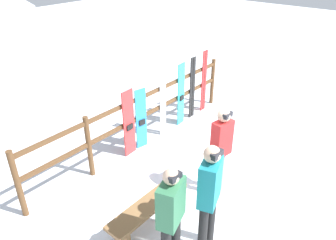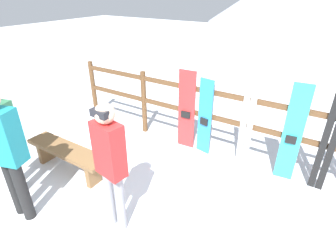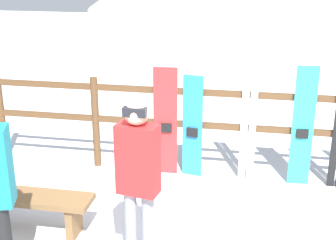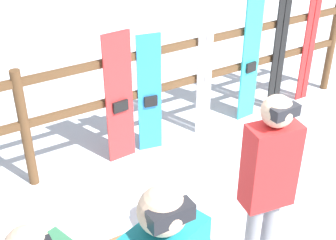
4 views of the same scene
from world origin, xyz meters
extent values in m
cylinder|color=brown|center=(-2.82, 2.18, 0.64)|extent=(0.10, 0.10, 1.28)
cylinder|color=brown|center=(-1.41, 2.18, 0.64)|extent=(0.10, 0.10, 1.28)
cylinder|color=brown|center=(0.00, 2.18, 0.64)|extent=(0.10, 0.10, 1.28)
cylinder|color=brown|center=(1.41, 2.18, 0.64)|extent=(0.10, 0.10, 1.28)
cube|color=brown|center=(0.00, 2.18, 0.70)|extent=(5.64, 0.05, 0.08)
cube|color=brown|center=(0.00, 2.18, 1.15)|extent=(5.64, 0.05, 0.08)
cube|color=brown|center=(-1.66, 0.45, 0.40)|extent=(1.54, 0.36, 0.06)
cube|color=brown|center=(-1.08, 0.45, 0.19)|extent=(0.08, 0.29, 0.37)
cylinder|color=gray|center=(-0.34, 0.04, 0.41)|extent=(0.12, 0.12, 0.81)
cylinder|color=gray|center=(-0.18, 0.04, 0.41)|extent=(0.12, 0.12, 0.81)
cube|color=red|center=(-0.26, 0.04, 1.13)|extent=(0.39, 0.26, 0.64)
sphere|color=#D8B293|center=(-0.26, 0.04, 1.56)|extent=(0.22, 0.22, 0.22)
cube|color=black|center=(-0.26, -0.03, 1.59)|extent=(0.20, 0.08, 0.08)
cube|color=red|center=(-0.42, 2.13, 0.74)|extent=(0.32, 0.04, 1.47)
cube|color=black|center=(-0.42, 2.10, 0.66)|extent=(0.18, 0.04, 0.12)
cube|color=#288CE0|center=(-0.06, 2.13, 0.69)|extent=(0.27, 0.07, 1.38)
cube|color=black|center=(-0.06, 2.10, 0.62)|extent=(0.15, 0.06, 0.12)
cube|color=white|center=(0.61, 2.13, 0.84)|extent=(0.09, 0.02, 1.68)
cube|color=white|center=(0.71, 2.13, 0.84)|extent=(0.09, 0.02, 1.68)
cube|color=#2DBFCC|center=(1.33, 2.13, 0.78)|extent=(0.27, 0.05, 1.56)
cube|color=black|center=(1.33, 2.10, 0.70)|extent=(0.15, 0.04, 0.12)
camera|label=1|loc=(-4.42, -2.25, 4.03)|focal=35.00mm
camera|label=2|loc=(1.54, -1.64, 2.70)|focal=28.00mm
camera|label=3|loc=(0.69, -3.58, 2.81)|focal=50.00mm
camera|label=4|loc=(-2.20, -1.83, 3.05)|focal=50.00mm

